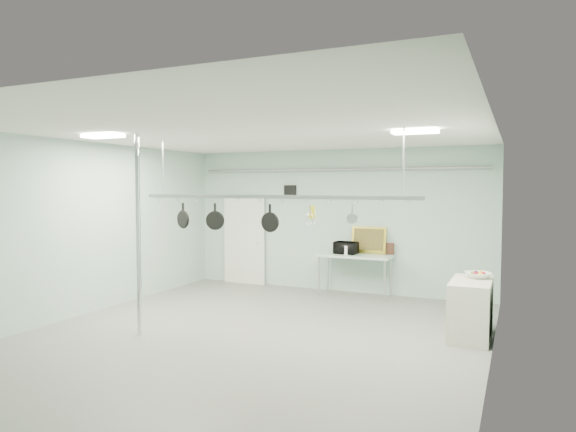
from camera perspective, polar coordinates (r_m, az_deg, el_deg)
The scene contains 25 objects.
floor at distance 8.31m, azimuth -4.13°, elevation -13.23°, with size 8.00×8.00×0.00m, color gray.
ceiling at distance 8.02m, azimuth -4.22°, elevation 9.20°, with size 7.00×8.00×0.02m, color silver.
back_wall at distance 11.66m, azimuth 5.21°, elevation -0.50°, with size 7.00×0.02×3.20m, color #A2C3B7.
right_wall at distance 7.05m, azimuth 21.64°, elevation -3.14°, with size 0.02×8.00×3.20m, color #A2C3B7.
door at distance 12.60m, azimuth -4.82°, elevation -2.73°, with size 1.10×0.10×2.20m, color silver.
wall_vent at distance 12.02m, azimuth 0.23°, elevation 2.72°, with size 0.30×0.04×0.30m, color black.
conduit_pipe at distance 11.56m, azimuth 5.10°, elevation 5.17°, with size 0.07×0.07×6.60m, color gray.
chrome_pole at distance 8.48m, azimuth -16.30°, elevation -2.01°, with size 0.08×0.08×3.20m, color silver.
prep_table at distance 11.18m, azimuth 7.45°, elevation -4.63°, with size 1.60×0.70×0.91m.
side_cabinet at distance 8.64m, azimuth 19.64°, elevation -9.69°, with size 0.60×1.20×0.90m, color beige.
pot_rack at distance 8.15m, azimuth -1.95°, elevation 2.35°, with size 4.80×0.06×1.00m.
light_panel_left at distance 8.67m, azimuth -19.87°, elevation 8.36°, with size 0.65×0.30×0.05m, color white.
light_panel_right at distance 7.78m, azimuth 13.95°, elevation 9.08°, with size 0.65×0.30×0.05m, color white.
microwave at distance 11.23m, azimuth 6.47°, elevation -3.53°, with size 0.48×0.32×0.26m, color black.
coffee_canister at distance 11.13m, azimuth 6.61°, elevation -3.78°, with size 0.16×0.16×0.19m, color white.
painting_large at distance 11.37m, azimuth 8.96°, elevation -2.67°, with size 0.78×0.05×0.58m, color gold.
painting_small at distance 11.29m, azimuth 10.95°, elevation -3.58°, with size 0.30×0.04×0.25m, color #361C12.
fruit_bowl at distance 8.79m, azimuth 20.35°, elevation -6.18°, with size 0.39×0.39×0.10m, color white.
skillet_left at distance 9.03m, azimuth -11.58°, elevation 0.12°, with size 0.31×0.06×0.42m, color black, non-canonical shape.
skillet_mid at distance 8.67m, azimuth -8.11°, elevation -0.01°, with size 0.32×0.06×0.43m, color black, non-canonical shape.
skillet_right at distance 8.17m, azimuth -2.02°, elevation -0.24°, with size 0.32×0.06×0.45m, color black, non-canonical shape.
whisk at distance 7.88m, azimuth 2.49°, elevation 0.10°, with size 0.19×0.19×0.32m, color silver, non-canonical shape.
grater at distance 7.87m, azimuth 2.68°, elevation 0.44°, with size 0.09×0.02×0.23m, color gold, non-canonical shape.
saucepan at distance 7.66m, azimuth 7.14°, elevation 0.10°, with size 0.15×0.10×0.29m, color #A3A2A7, non-canonical shape.
fruit_cluster at distance 8.79m, azimuth 20.36°, elevation -5.92°, with size 0.24×0.24×0.09m, color maroon, non-canonical shape.
Camera 1 is at (3.80, -7.01, 2.35)m, focal length 32.00 mm.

